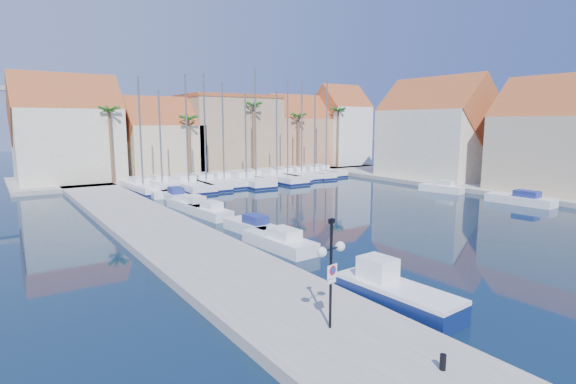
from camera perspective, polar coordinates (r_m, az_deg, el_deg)
name	(u,v)px	position (r m, az deg, el deg)	size (l,w,h in m)	color
ground	(416,269)	(25.68, 15.94, -9.41)	(260.00, 260.00, 0.00)	black
quay_west	(169,236)	(31.58, -14.86, -5.47)	(6.00, 77.00, 0.50)	gray
shore_north	(212,172)	(70.18, -9.57, 2.46)	(54.00, 16.00, 0.50)	gray
shore_east	(495,186)	(59.82, 24.76, 0.68)	(12.00, 60.00, 0.50)	gray
lamp_post	(331,257)	(16.15, 5.51, -8.19)	(1.37, 0.55, 4.07)	black
bollard	(443,362)	(15.19, 19.07, -19.74)	(0.20, 0.20, 0.49)	black
fishing_boat	(394,293)	(20.25, 13.36, -12.33)	(2.25, 5.78, 1.99)	#0D1B4F
motorboat_west_0	(280,241)	(28.40, -1.06, -6.23)	(2.21, 5.88, 1.40)	white
motorboat_west_1	(252,226)	(32.41, -4.60, -4.36)	(2.11, 5.19, 1.40)	white
motorboat_west_2	(209,211)	(38.31, -9.98, -2.41)	(2.14, 5.47, 1.40)	white
motorboat_west_3	(191,205)	(41.65, -12.16, -1.57)	(2.45, 6.28, 1.40)	white
motorboat_west_4	(175,195)	(47.26, -14.19, -0.42)	(2.12, 5.59, 1.40)	white
motorboat_west_5	(157,191)	(50.73, -16.32, 0.11)	(2.17, 5.45, 1.40)	white
motorboat_west_6	(141,186)	(55.40, -18.13, 0.74)	(2.39, 6.09, 1.40)	white
motorboat_east_0	(521,199)	(49.18, 27.48, -0.80)	(2.45, 6.34, 1.40)	white
motorboat_east_1	(442,188)	(54.07, 18.95, 0.51)	(2.47, 5.05, 1.40)	white
sailboat_0	(142,187)	(54.16, -18.10, 0.67)	(2.84, 9.32, 12.89)	white
sailboat_1	(161,184)	(55.61, -15.79, 0.97)	(2.60, 8.21, 11.52)	white
sailboat_2	(187,184)	(54.99, -12.75, 0.97)	(3.22, 11.49, 13.35)	white
sailboat_3	(205,182)	(56.15, -10.55, 1.21)	(3.43, 10.95, 13.54)	white
sailboat_4	(222,180)	(57.60, -8.34, 1.46)	(2.86, 9.70, 12.61)	white
sailboat_5	(244,180)	(58.07, -5.61, 1.54)	(3.55, 11.90, 11.44)	white
sailboat_6	(254,177)	(60.24, -4.31, 1.93)	(2.22, 8.27, 14.80)	white
sailboat_7	(274,177)	(60.96, -1.79, 1.92)	(3.41, 11.86, 11.91)	white
sailboat_8	(286,175)	(62.96, -0.31, 2.19)	(3.48, 10.22, 13.81)	white
sailboat_9	(299,174)	(64.12, 1.46, 2.33)	(2.33, 8.72, 13.43)	white
sailboat_10	(312,173)	(65.22, 3.12, 2.41)	(2.84, 8.95, 12.04)	white
sailboat_11	(324,171)	(67.67, 4.58, 2.67)	(2.55, 8.20, 13.96)	white
building_0	(68,133)	(63.14, -26.18, 6.70)	(12.30, 9.00, 13.50)	beige
building_1	(162,141)	(65.95, -15.69, 6.26)	(10.30, 8.00, 11.00)	beige
building_2	(229,133)	(71.08, -7.48, 7.45)	(14.20, 10.20, 11.50)	#9B805F
building_3	(296,134)	(76.40, 1.00, 7.31)	(10.30, 8.00, 12.00)	tan
building_4	(340,128)	(81.12, 6.68, 8.13)	(8.30, 8.00, 14.00)	white
building_5	(560,141)	(56.09, 31.27, 5.59)	(9.00, 12.30, 12.50)	beige
building_6	(436,133)	(64.43, 18.24, 7.18)	(9.00, 14.30, 13.50)	beige
palm_0	(109,112)	(58.94, -21.75, 9.38)	(2.60, 2.60, 10.15)	brown
palm_1	(188,120)	(61.89, -12.53, 8.86)	(2.60, 2.60, 9.15)	brown
palm_2	(254,107)	(66.28, -4.39, 10.65)	(2.60, 2.60, 11.15)	brown
palm_3	(299,118)	(70.56, 1.35, 9.42)	(2.60, 2.60, 9.65)	brown
palm_4	(338,112)	(75.49, 6.39, 10.04)	(2.60, 2.60, 10.65)	brown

